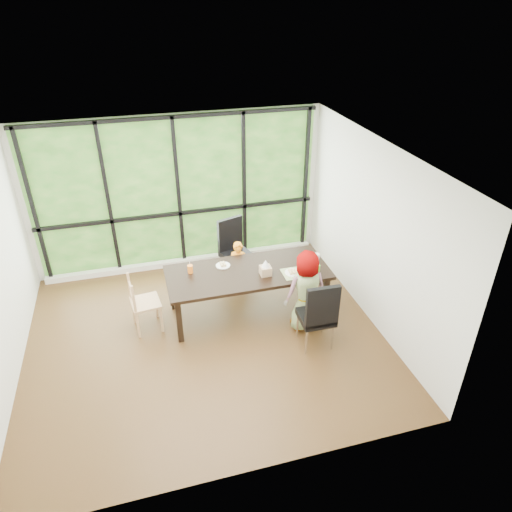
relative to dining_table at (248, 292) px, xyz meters
name	(u,v)px	position (x,y,z in m)	size (l,w,h in m)	color
ground	(206,337)	(-0.75, -0.44, -0.38)	(5.00, 5.00, 0.00)	black
back_wall	(178,193)	(-0.75, 1.81, 0.98)	(5.00, 5.00, 0.00)	silver
foliage_backdrop	(178,194)	(-0.75, 1.79, 0.98)	(4.80, 0.02, 2.65)	#1F4515
window_mullions	(179,195)	(-0.75, 1.75, 0.98)	(4.80, 0.06, 2.65)	black
window_sill	(185,261)	(-0.75, 1.71, -0.33)	(4.80, 0.12, 0.10)	silver
dining_table	(248,292)	(0.00, 0.00, 0.00)	(2.41, 1.01, 0.75)	black
chair_window_leather	(236,251)	(0.06, 0.98, 0.17)	(0.46, 0.46, 1.08)	black
chair_interior_leather	(316,313)	(0.72, -0.97, 0.17)	(0.46, 0.46, 1.08)	black
chair_end_beech	(146,303)	(-1.53, 0.03, 0.08)	(0.42, 0.40, 0.90)	tan
child_toddler	(238,267)	(0.00, 0.61, 0.08)	(0.33, 0.22, 0.91)	orange
child_older	(306,291)	(0.71, -0.57, 0.26)	(0.62, 0.40, 1.26)	gray
placemat	(297,273)	(0.70, -0.25, 0.38)	(0.45, 0.33, 0.01)	tan
plate_far	(223,266)	(-0.32, 0.24, 0.38)	(0.22, 0.22, 0.01)	white
plate_near	(293,273)	(0.63, -0.24, 0.38)	(0.24, 0.24, 0.02)	white
orange_cup	(190,269)	(-0.83, 0.18, 0.44)	(0.08, 0.08, 0.13)	orange
green_cup	(318,268)	(1.00, -0.28, 0.43)	(0.07, 0.07, 0.10)	#5FD632
white_mug	(317,256)	(1.12, 0.05, 0.42)	(0.09, 0.09, 0.09)	white
tissue_box	(266,271)	(0.23, -0.16, 0.44)	(0.16, 0.16, 0.14)	tan
crepe_rolls_far	(223,264)	(-0.32, 0.24, 0.41)	(0.10, 0.12, 0.04)	tan
crepe_rolls_near	(293,271)	(0.63, -0.24, 0.41)	(0.15, 0.12, 0.04)	tan
straw_white	(190,263)	(-0.83, 0.18, 0.54)	(0.01, 0.01, 0.20)	white
straw_pink	(318,263)	(1.00, -0.28, 0.52)	(0.01, 0.01, 0.20)	pink
tissue	(266,263)	(0.23, -0.16, 0.57)	(0.12, 0.12, 0.11)	white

